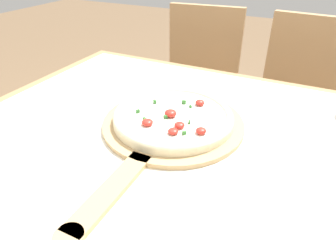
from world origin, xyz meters
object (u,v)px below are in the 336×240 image
(pizza_peel, at_px, (169,128))
(chair_right, at_px, (297,101))
(pizza, at_px, (173,116))
(chair_left, at_px, (198,82))

(pizza_peel, relative_size, chair_right, 0.67)
(chair_right, bearing_deg, pizza, -102.65)
(pizza, relative_size, chair_right, 0.35)
(pizza, xyz_separation_m, chair_left, (-0.23, 0.79, -0.26))
(pizza_peel, distance_m, pizza, 0.03)
(pizza, distance_m, chair_right, 0.88)
(pizza, height_order, chair_right, chair_right)
(pizza_peel, xyz_separation_m, pizza, (0.00, 0.03, 0.02))
(pizza_peel, xyz_separation_m, chair_left, (-0.22, 0.82, -0.24))
(pizza, height_order, chair_left, chair_left)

